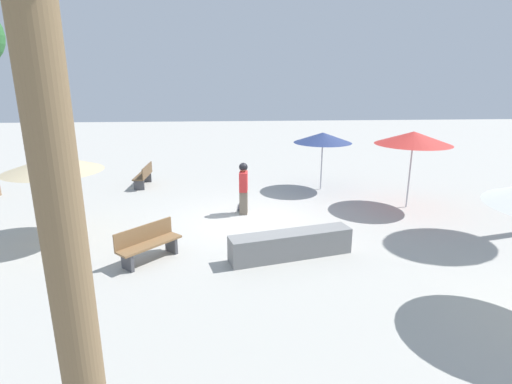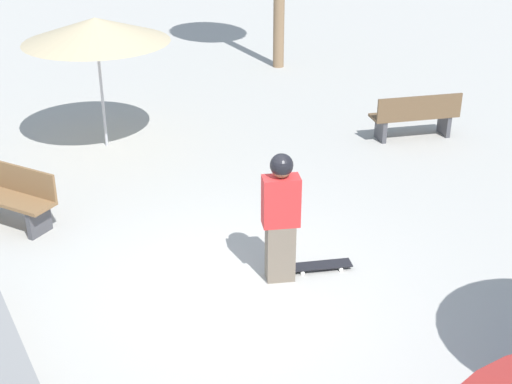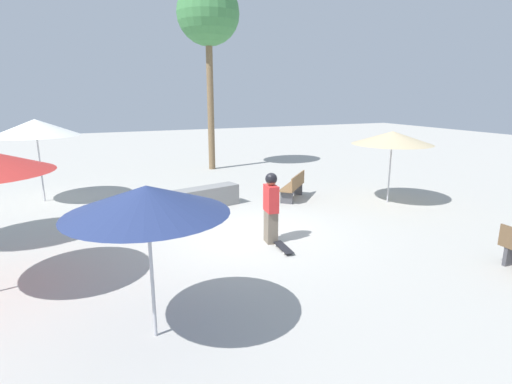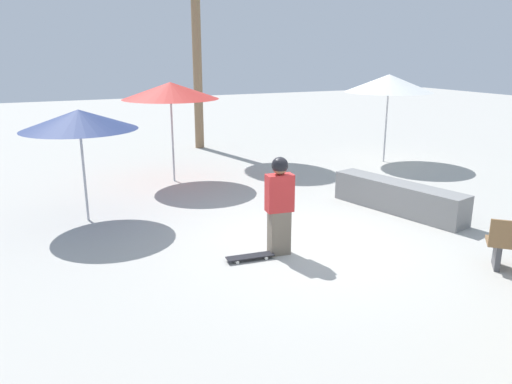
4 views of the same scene
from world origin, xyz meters
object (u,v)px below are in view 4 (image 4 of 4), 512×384
(skater_main, at_px, (279,203))
(shade_umbrella_navy, at_px, (79,120))
(shade_umbrella_white, at_px, (389,83))
(concrete_ledge, at_px, (398,197))
(skateboard, at_px, (250,256))
(shade_umbrella_red, at_px, (170,91))

(skater_main, xyz_separation_m, shade_umbrella_navy, (2.72, -3.14, 1.13))
(shade_umbrella_navy, relative_size, shade_umbrella_white, 0.84)
(skater_main, distance_m, concrete_ledge, 3.53)
(skateboard, distance_m, shade_umbrella_white, 8.89)
(shade_umbrella_white, bearing_deg, shade_umbrella_navy, 12.67)
(skater_main, height_order, shade_umbrella_red, shade_umbrella_red)
(concrete_ledge, xyz_separation_m, shade_umbrella_white, (-2.93, -4.15, 2.06))
(concrete_ledge, distance_m, shade_umbrella_navy, 6.65)
(shade_umbrella_white, bearing_deg, skateboard, 37.37)
(skater_main, height_order, shade_umbrella_white, shade_umbrella_white)
(skater_main, bearing_deg, skateboard, 11.89)
(concrete_ledge, relative_size, shade_umbrella_navy, 1.38)
(concrete_ledge, bearing_deg, shade_umbrella_navy, -19.39)
(shade_umbrella_red, relative_size, shade_umbrella_navy, 1.15)
(skater_main, relative_size, skateboard, 2.04)
(shade_umbrella_red, xyz_separation_m, shade_umbrella_white, (-6.55, 0.36, 0.04))
(skateboard, distance_m, concrete_ledge, 4.03)
(shade_umbrella_red, bearing_deg, skater_main, 92.85)
(skateboard, height_order, concrete_ledge, concrete_ledge)
(concrete_ledge, bearing_deg, skater_main, 16.74)
(skateboard, height_order, shade_umbrella_navy, shade_umbrella_navy)
(shade_umbrella_navy, bearing_deg, shade_umbrella_white, -167.33)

